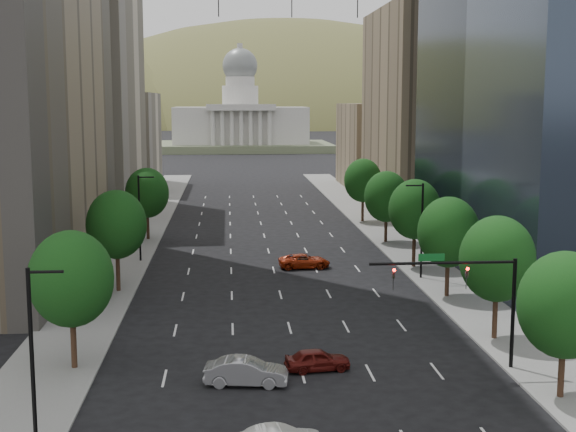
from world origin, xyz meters
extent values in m
cube|color=slate|center=(-15.50, 60.00, 0.07)|extent=(6.00, 200.00, 0.15)
cube|color=slate|center=(15.50, 60.00, 0.07)|extent=(6.00, 200.00, 0.15)
cube|color=beige|center=(-25.00, 103.00, 17.50)|extent=(14.00, 30.00, 35.00)
cube|color=beige|center=(-25.00, 136.00, 9.00)|extent=(14.00, 26.00, 18.00)
cube|color=#8C7759|center=(25.00, 100.00, 15.00)|extent=(14.00, 30.00, 30.00)
cube|color=#8C7759|center=(25.00, 133.00, 8.00)|extent=(14.00, 26.00, 16.00)
cylinder|color=#382316|center=(14.00, 25.00, 1.88)|extent=(0.36, 0.36, 3.75)
ellipsoid|color=#103B12|center=(14.00, 25.00, 5.40)|extent=(5.20, 5.20, 5.98)
cylinder|color=#382316|center=(14.00, 36.00, 2.00)|extent=(0.36, 0.36, 4.00)
ellipsoid|color=#103B12|center=(14.00, 36.00, 5.76)|extent=(5.20, 5.20, 5.98)
cylinder|color=#382316|center=(14.00, 48.00, 1.95)|extent=(0.36, 0.36, 3.90)
ellipsoid|color=#103B12|center=(14.00, 48.00, 5.62)|extent=(5.20, 5.20, 5.98)
cylinder|color=#382316|center=(14.00, 60.00, 2.05)|extent=(0.36, 0.36, 4.10)
ellipsoid|color=#103B12|center=(14.00, 60.00, 5.90)|extent=(5.20, 5.20, 5.98)
cylinder|color=#382316|center=(14.00, 74.00, 1.90)|extent=(0.36, 0.36, 3.80)
ellipsoid|color=#103B12|center=(14.00, 74.00, 5.47)|extent=(5.20, 5.20, 5.98)
cylinder|color=#382316|center=(14.00, 90.00, 2.00)|extent=(0.36, 0.36, 4.00)
ellipsoid|color=#103B12|center=(14.00, 90.00, 5.76)|extent=(5.20, 5.20, 5.98)
cylinder|color=#382316|center=(-14.00, 32.00, 2.00)|extent=(0.36, 0.36, 4.00)
ellipsoid|color=#103B12|center=(-14.00, 32.00, 5.76)|extent=(5.20, 5.20, 5.98)
cylinder|color=#382316|center=(-14.00, 52.00, 2.08)|extent=(0.36, 0.36, 4.15)
ellipsoid|color=#103B12|center=(-14.00, 52.00, 5.98)|extent=(5.20, 5.20, 5.98)
cylinder|color=#382316|center=(-14.00, 78.00, 1.98)|extent=(0.36, 0.36, 3.95)
ellipsoid|color=#103B12|center=(-14.00, 78.00, 5.69)|extent=(5.20, 5.20, 5.98)
cylinder|color=black|center=(13.50, 55.00, 4.50)|extent=(0.20, 0.20, 9.00)
cylinder|color=black|center=(12.70, 55.00, 8.80)|extent=(1.60, 0.14, 0.14)
cylinder|color=black|center=(-13.50, 20.00, 4.50)|extent=(0.20, 0.20, 9.00)
cylinder|color=black|center=(-12.70, 20.00, 8.80)|extent=(1.60, 0.14, 0.14)
cylinder|color=black|center=(-13.50, 65.00, 4.50)|extent=(0.20, 0.20, 9.00)
cylinder|color=black|center=(-12.70, 65.00, 8.80)|extent=(1.60, 0.14, 0.14)
cylinder|color=black|center=(13.00, 30.00, 3.50)|extent=(0.24, 0.24, 7.00)
cylinder|color=black|center=(8.50, 30.00, 6.80)|extent=(9.00, 0.18, 0.18)
imported|color=black|center=(10.00, 30.00, 6.25)|extent=(0.18, 0.22, 1.10)
imported|color=black|center=(5.50, 30.00, 6.25)|extent=(0.18, 0.22, 1.10)
sphere|color=#FF0C07|center=(10.00, 29.82, 6.45)|extent=(0.20, 0.20, 0.20)
sphere|color=#FF0C07|center=(5.50, 29.82, 6.45)|extent=(0.20, 0.20, 0.20)
cube|color=#0C591E|center=(7.80, 30.00, 7.15)|extent=(1.60, 0.06, 0.45)
cube|color=#596647|center=(0.00, 250.00, 1.25)|extent=(60.00, 40.00, 2.50)
cube|color=silver|center=(0.00, 250.00, 8.50)|extent=(44.00, 26.00, 12.00)
cube|color=silver|center=(0.00, 236.00, 14.50)|extent=(22.00, 4.00, 2.00)
cylinder|color=silver|center=(0.00, 250.00, 18.00)|extent=(12.00, 12.00, 7.00)
cylinder|color=silver|center=(0.00, 250.00, 23.00)|extent=(9.60, 9.60, 3.00)
sphere|color=slate|center=(0.00, 250.00, 28.10)|extent=(11.60, 11.60, 11.60)
cylinder|color=silver|center=(0.00, 250.00, 33.95)|extent=(1.80, 1.80, 2.50)
ellipsoid|color=olive|center=(-140.00, 560.00, -33.25)|extent=(380.00, 342.00, 190.00)
ellipsoid|color=olive|center=(40.00, 600.00, -42.00)|extent=(440.00, 396.00, 240.00)
ellipsoid|color=olive|center=(210.00, 640.00, -35.00)|extent=(360.00, 324.00, 200.00)
cylinder|color=black|center=(-10.00, 590.00, 90.00)|extent=(0.80, 0.80, 22.00)
cylinder|color=black|center=(45.00, 590.00, 90.00)|extent=(0.80, 0.80, 22.00)
cylinder|color=black|center=(95.00, 590.00, 90.00)|extent=(0.80, 0.80, 22.00)
imported|color=#51110D|center=(1.00, 30.69, 0.69)|extent=(4.23, 2.15, 1.38)
imported|color=gray|center=(-3.45, 28.52, 0.81)|extent=(5.06, 2.30, 1.61)
imported|color=#96240A|center=(3.11, 60.69, 0.71)|extent=(5.27, 2.72, 1.42)
camera|label=1|loc=(-4.39, -15.68, 16.49)|focal=49.04mm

